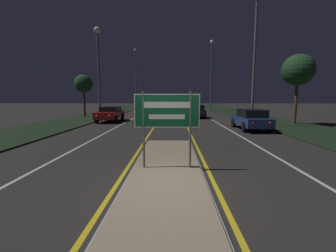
{
  "coord_description": "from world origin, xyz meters",
  "views": [
    {
      "loc": [
        0.19,
        -5.51,
        2.3
      ],
      "look_at": [
        0.0,
        2.86,
        1.23
      ],
      "focal_mm": 24.0,
      "sensor_mm": 36.0,
      "label": 1
    }
  ],
  "objects_px": {
    "streetlight_left_far": "(136,75)",
    "car_approaching_1": "(157,107)",
    "highway_sign": "(167,114)",
    "streetlight_left_near": "(98,56)",
    "car_approaching_0": "(110,114)",
    "streetlight_right_near": "(255,42)",
    "car_receding_0": "(251,119)",
    "car_receding_1": "(196,111)",
    "streetlight_right_far": "(211,64)",
    "car_approaching_2": "(148,104)"
  },
  "relations": [
    {
      "from": "streetlight_left_near",
      "to": "car_approaching_0",
      "type": "xyz_separation_m",
      "value": [
        0.89,
        0.2,
        -5.25
      ]
    },
    {
      "from": "streetlight_left_far",
      "to": "car_receding_0",
      "type": "distance_m",
      "value": 26.89
    },
    {
      "from": "streetlight_right_far",
      "to": "car_approaching_0",
      "type": "bearing_deg",
      "value": -127.34
    },
    {
      "from": "car_approaching_0",
      "to": "car_receding_0",
      "type": "bearing_deg",
      "value": -24.27
    },
    {
      "from": "streetlight_right_near",
      "to": "car_approaching_1",
      "type": "height_order",
      "value": "streetlight_right_near"
    },
    {
      "from": "car_receding_0",
      "to": "car_receding_1",
      "type": "xyz_separation_m",
      "value": [
        -2.92,
        9.5,
        -0.01
      ]
    },
    {
      "from": "car_receding_1",
      "to": "car_approaching_0",
      "type": "xyz_separation_m",
      "value": [
        -8.59,
        -4.31,
        0.01
      ]
    },
    {
      "from": "highway_sign",
      "to": "car_approaching_1",
      "type": "xyz_separation_m",
      "value": [
        -2.4,
        30.06,
        -1.01
      ]
    },
    {
      "from": "car_approaching_1",
      "to": "car_receding_0",
      "type": "bearing_deg",
      "value": -68.78
    },
    {
      "from": "car_receding_0",
      "to": "car_approaching_0",
      "type": "height_order",
      "value": "car_receding_0"
    },
    {
      "from": "streetlight_left_near",
      "to": "streetlight_left_far",
      "type": "height_order",
      "value": "streetlight_left_far"
    },
    {
      "from": "streetlight_right_near",
      "to": "car_receding_0",
      "type": "bearing_deg",
      "value": -111.98
    },
    {
      "from": "highway_sign",
      "to": "car_receding_0",
      "type": "height_order",
      "value": "highway_sign"
    },
    {
      "from": "highway_sign",
      "to": "car_receding_0",
      "type": "distance_m",
      "value": 10.84
    },
    {
      "from": "car_receding_0",
      "to": "streetlight_left_far",
      "type": "bearing_deg",
      "value": 117.18
    },
    {
      "from": "car_approaching_1",
      "to": "car_receding_1",
      "type": "bearing_deg",
      "value": -65.52
    },
    {
      "from": "car_approaching_2",
      "to": "car_approaching_0",
      "type": "bearing_deg",
      "value": -90.25
    },
    {
      "from": "car_receding_1",
      "to": "car_approaching_1",
      "type": "xyz_separation_m",
      "value": [
        -5.19,
        11.4,
        0.02
      ]
    },
    {
      "from": "streetlight_right_far",
      "to": "car_receding_0",
      "type": "bearing_deg",
      "value": -91.62
    },
    {
      "from": "streetlight_left_near",
      "to": "car_receding_1",
      "type": "relative_size",
      "value": 2.01
    },
    {
      "from": "car_receding_0",
      "to": "car_approaching_0",
      "type": "xyz_separation_m",
      "value": [
        -11.52,
        5.19,
        -0.01
      ]
    },
    {
      "from": "highway_sign",
      "to": "streetlight_left_far",
      "type": "height_order",
      "value": "streetlight_left_far"
    },
    {
      "from": "car_approaching_2",
      "to": "car_receding_0",
      "type": "bearing_deg",
      "value": -72.27
    },
    {
      "from": "car_approaching_1",
      "to": "streetlight_right_far",
      "type": "bearing_deg",
      "value": 1.14
    },
    {
      "from": "highway_sign",
      "to": "streetlight_right_near",
      "type": "relative_size",
      "value": 0.25
    },
    {
      "from": "car_approaching_1",
      "to": "streetlight_left_near",
      "type": "bearing_deg",
      "value": -105.09
    },
    {
      "from": "streetlight_left_far",
      "to": "car_approaching_2",
      "type": "distance_m",
      "value": 13.36
    },
    {
      "from": "streetlight_left_far",
      "to": "car_approaching_2",
      "type": "xyz_separation_m",
      "value": [
        0.65,
        12.17,
        -5.48
      ]
    },
    {
      "from": "car_approaching_2",
      "to": "car_approaching_1",
      "type": "bearing_deg",
      "value": -77.46
    },
    {
      "from": "car_approaching_0",
      "to": "highway_sign",
      "type": "bearing_deg",
      "value": -67.97
    },
    {
      "from": "car_receding_0",
      "to": "car_approaching_1",
      "type": "xyz_separation_m",
      "value": [
        -8.11,
        20.9,
        0.0
      ]
    },
    {
      "from": "car_receding_0",
      "to": "streetlight_right_far",
      "type": "bearing_deg",
      "value": 88.38
    },
    {
      "from": "streetlight_left_far",
      "to": "car_approaching_1",
      "type": "distance_m",
      "value": 7.16
    },
    {
      "from": "highway_sign",
      "to": "car_approaching_0",
      "type": "xyz_separation_m",
      "value": [
        -5.81,
        14.35,
        -1.02
      ]
    },
    {
      "from": "streetlight_left_far",
      "to": "streetlight_right_far",
      "type": "relative_size",
      "value": 0.93
    },
    {
      "from": "highway_sign",
      "to": "streetlight_right_far",
      "type": "height_order",
      "value": "streetlight_right_far"
    },
    {
      "from": "car_receding_0",
      "to": "car_receding_1",
      "type": "relative_size",
      "value": 1.01
    },
    {
      "from": "car_approaching_0",
      "to": "car_approaching_2",
      "type": "xyz_separation_m",
      "value": [
        0.13,
        30.4,
        -0.03
      ]
    },
    {
      "from": "car_receding_1",
      "to": "car_approaching_1",
      "type": "relative_size",
      "value": 0.96
    },
    {
      "from": "streetlight_right_far",
      "to": "car_receding_1",
      "type": "height_order",
      "value": "streetlight_right_far"
    },
    {
      "from": "streetlight_right_near",
      "to": "highway_sign",
      "type": "bearing_deg",
      "value": -120.85
    },
    {
      "from": "streetlight_right_far",
      "to": "car_receding_0",
      "type": "distance_m",
      "value": 22.15
    },
    {
      "from": "streetlight_right_far",
      "to": "car_approaching_2",
      "type": "height_order",
      "value": "streetlight_right_far"
    },
    {
      "from": "streetlight_left_near",
      "to": "car_receding_0",
      "type": "distance_m",
      "value": 14.36
    },
    {
      "from": "car_approaching_1",
      "to": "streetlight_right_near",
      "type": "bearing_deg",
      "value": -66.36
    },
    {
      "from": "car_approaching_0",
      "to": "car_approaching_2",
      "type": "relative_size",
      "value": 1.01
    },
    {
      "from": "car_approaching_1",
      "to": "highway_sign",
      "type": "bearing_deg",
      "value": -85.43
    },
    {
      "from": "streetlight_right_near",
      "to": "car_approaching_2",
      "type": "xyz_separation_m",
      "value": [
        -11.88,
        34.36,
        -5.62
      ]
    },
    {
      "from": "car_receding_0",
      "to": "car_approaching_1",
      "type": "bearing_deg",
      "value": 111.22
    },
    {
      "from": "streetlight_right_near",
      "to": "streetlight_left_far",
      "type": "bearing_deg",
      "value": 119.44
    }
  ]
}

